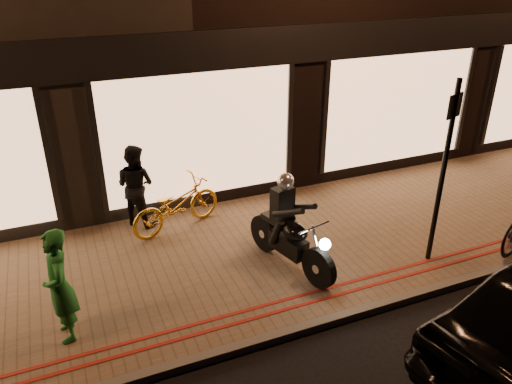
% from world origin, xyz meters
% --- Properties ---
extents(ground, '(90.00, 90.00, 0.00)m').
position_xyz_m(ground, '(0.00, 0.00, 0.00)').
color(ground, black).
rests_on(ground, ground).
extents(sidewalk, '(50.00, 4.00, 0.12)m').
position_xyz_m(sidewalk, '(0.00, 2.00, 0.06)').
color(sidewalk, brown).
rests_on(sidewalk, ground).
extents(kerb_stone, '(50.00, 0.14, 0.12)m').
position_xyz_m(kerb_stone, '(0.00, 0.05, 0.06)').
color(kerb_stone, '#59544C').
rests_on(kerb_stone, ground).
extents(red_kerb_lines, '(50.00, 0.26, 0.01)m').
position_xyz_m(red_kerb_lines, '(0.00, 0.55, 0.12)').
color(red_kerb_lines, maroon).
rests_on(red_kerb_lines, sidewalk).
extents(motorcycle, '(0.73, 1.91, 1.59)m').
position_xyz_m(motorcycle, '(0.66, 1.44, 0.73)').
color(motorcycle, black).
rests_on(motorcycle, sidewalk).
extents(sign_post, '(0.34, 0.15, 3.00)m').
position_xyz_m(sign_post, '(2.89, 0.72, 1.80)').
color(sign_post, black).
rests_on(sign_post, sidewalk).
extents(bicycle_gold, '(1.89, 1.16, 0.94)m').
position_xyz_m(bicycle_gold, '(-0.68, 3.32, 0.59)').
color(bicycle_gold, gold).
rests_on(bicycle_gold, sidewalk).
extents(person_green, '(0.42, 0.60, 1.59)m').
position_xyz_m(person_green, '(-2.75, 1.10, 0.91)').
color(person_green, '#1B6624').
rests_on(person_green, sidewalk).
extents(person_dark, '(0.94, 0.94, 1.54)m').
position_xyz_m(person_dark, '(-1.29, 3.80, 0.89)').
color(person_dark, black).
rests_on(person_dark, sidewalk).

